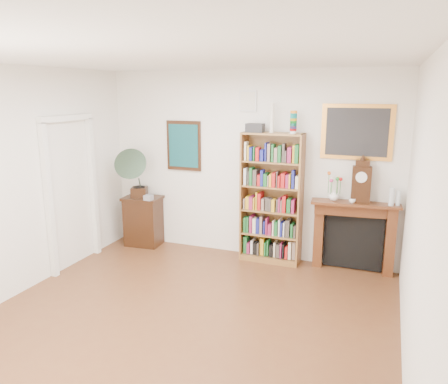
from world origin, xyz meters
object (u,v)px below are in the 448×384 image
Objects in this scene: bookshelf at (272,191)px; mantel_clock at (361,182)px; side_cabinet at (143,221)px; bottle_right at (398,198)px; bottle_left at (392,197)px; flower_vase at (334,195)px; cd_stack at (148,198)px; fireplace at (354,231)px; gramophone at (134,170)px; teacup at (352,201)px.

bookshelf reaches higher than mantel_clock.
bottle_right is at bearing -2.63° from side_cabinet.
bottle_left reaches higher than side_cabinet.
bookshelf is at bearing -178.66° from bottle_left.
flower_vase is (-0.35, 0.00, -0.21)m from mantel_clock.
bookshelf is at bearing 6.10° from cd_stack.
flower_vase is 0.74× the size of bottle_right.
bookshelf reaches higher than fireplace.
bottle_right is at bearing -17.56° from gramophone.
teacup is (3.34, 0.16, -0.23)m from gramophone.
bookshelf is 1.63m from bottle_left.
teacup is at bearing -115.53° from fireplace.
side_cabinet is at bearing -177.65° from bookshelf.
teacup is at bearing -0.34° from bookshelf.
cd_stack is at bearing -26.77° from gramophone.
side_cabinet is 0.88m from gramophone.
bookshelf is at bearing -177.68° from bottle_right.
bottle_left is (3.57, 0.24, 0.27)m from cd_stack.
fireplace is 0.71m from mantel_clock.
fireplace is 0.71m from bottle_left.
fireplace is at bearing 70.01° from teacup.
side_cabinet is 3.84m from bottle_left.
flower_vase is at bearing -177.24° from fireplace.
bottle_left reaches higher than cd_stack.
gramophone is 3.44m from mantel_clock.
flower_vase is 0.75m from bottle_left.
fireplace is 5.05× the size of bottle_left.
gramophone is (-0.06, -0.12, 0.87)m from side_cabinet.
bookshelf is 1.82× the size of fireplace.
side_cabinet is at bearing -178.05° from flower_vase.
bookshelf is at bearing -2.97° from side_cabinet.
cd_stack reaches higher than side_cabinet.
bottle_left reaches higher than fireplace.
gramophone is (-2.20, -0.18, 0.20)m from bookshelf.
mantel_clock is at bearing 4.53° from cd_stack.
mantel_clock is at bearing 34.87° from teacup.
cd_stack is (-3.11, -0.29, 0.27)m from fireplace.
gramophone reaches higher than fireplace.
side_cabinet is 9.70× the size of teacup.
flower_vase is at bearing 5.10° from cd_stack.
gramophone is 1.40× the size of mantel_clock.
cd_stack is 3.59m from bottle_left.
fireplace is at bearing 8.30° from flower_vase.
fireplace is 1.49× the size of gramophone.
mantel_clock reaches higher than fireplace.
side_cabinet is at bearing -178.53° from bottle_left.
gramophone reaches higher than bottle_left.
flower_vase is at bearing -17.03° from gramophone.
flower_vase reaches higher than cd_stack.
bookshelf is 2.24m from side_cabinet.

